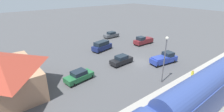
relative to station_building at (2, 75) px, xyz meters
The scene contains 12 objects.
ground_plane 22.55m from the station_building, 100.31° to the right, with size 200.00×200.00×0.00m, color #4C4C4F.
railway_track 28.56m from the station_building, 129.29° to the right, with size 4.80×70.00×0.30m.
platform 26.22m from the station_building, 122.47° to the right, with size 3.20×46.00×0.30m.
station_building is the anchor object (origin of this frame).
pedestrian_on_platform 26.55m from the station_building, 121.77° to the right, with size 0.36×0.36×1.71m.
sedan_green 10.02m from the station_building, 108.08° to the right, with size 2.40×4.70×1.74m.
pickup_blue 26.16m from the station_building, 106.08° to the right, with size 2.82×5.65×2.14m.
suv_navy 20.97m from the station_building, 73.38° to the right, with size 2.91×5.19×2.22m.
sedan_black 18.80m from the station_building, 97.51° to the right, with size 2.04×4.58×1.74m.
pickup_maroon 31.21m from the station_building, 84.08° to the right, with size 2.11×5.45×2.14m.
sedan_charcoal 31.54m from the station_building, 65.12° to the right, with size 1.84×4.50×1.74m.
light_pole_near_platform 22.08m from the station_building, 120.57° to the right, with size 0.44×0.44×7.16m.
Camera 1 is at (-19.84, 22.87, 13.25)m, focal length 26.88 mm.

